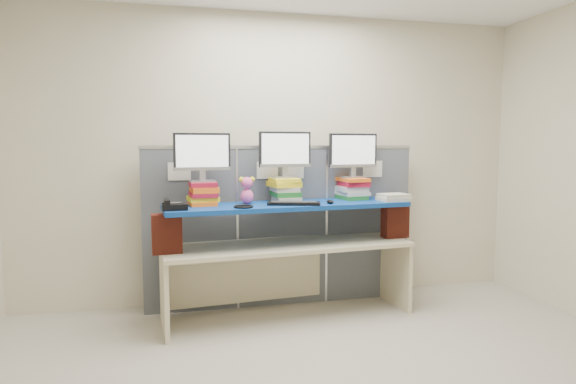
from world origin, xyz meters
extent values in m
cube|color=beige|center=(0.00, 0.00, 1.40)|extent=(5.00, 4.00, 2.80)
cube|color=#4E535C|center=(-0.87, 1.78, 0.75)|extent=(0.85, 0.05, 1.50)
cube|color=#4E535C|center=(0.00, 1.78, 0.75)|extent=(0.85, 0.05, 1.50)
cube|color=#4E535C|center=(0.87, 1.78, 0.75)|extent=(0.85, 0.05, 1.50)
cube|color=silver|center=(0.00, 1.78, 1.51)|extent=(2.60, 0.06, 0.03)
cube|color=white|center=(-0.95, 1.75, 1.30)|extent=(0.20, 0.00, 0.16)
cube|color=white|center=(-0.15, 1.75, 1.30)|extent=(0.20, 0.00, 0.16)
cube|color=white|center=(0.10, 1.75, 1.30)|extent=(0.20, 0.00, 0.16)
cube|color=white|center=(0.90, 1.75, 1.30)|extent=(0.20, 0.00, 0.16)
cube|color=beige|center=(-0.03, 1.44, 0.65)|extent=(2.24, 0.84, 0.04)
cube|color=beige|center=(-1.10, 1.34, 0.31)|extent=(0.09, 0.59, 0.63)
cube|color=beige|center=(1.05, 1.53, 0.31)|extent=(0.09, 0.59, 0.63)
cube|color=maroon|center=(-1.06, 1.29, 0.83)|extent=(0.25, 0.15, 0.32)
cube|color=maroon|center=(1.02, 1.48, 0.83)|extent=(0.25, 0.15, 0.32)
cube|color=navy|center=(-0.03, 1.44, 1.00)|extent=(2.18, 0.73, 0.04)
cube|color=orange|center=(-0.77, 1.49, 1.04)|extent=(0.24, 0.30, 0.03)
cube|color=yellow|center=(-0.76, 1.50, 1.08)|extent=(0.27, 0.29, 0.04)
cube|color=#A9132C|center=(-0.76, 1.50, 1.11)|extent=(0.24, 0.31, 0.04)
cube|color=orange|center=(-0.75, 1.49, 1.16)|extent=(0.24, 0.30, 0.05)
cube|color=#A9132C|center=(-0.76, 1.49, 1.20)|extent=(0.23, 0.29, 0.04)
cube|color=#B9B7B1|center=(-0.01, 1.55, 1.05)|extent=(0.23, 0.29, 0.05)
cube|color=#1D6E2B|center=(-0.02, 1.56, 1.10)|extent=(0.24, 0.31, 0.05)
cube|color=#B9B7B1|center=(-0.03, 1.56, 1.14)|extent=(0.23, 0.28, 0.04)
cube|color=yellow|center=(-0.03, 1.56, 1.18)|extent=(0.28, 0.32, 0.05)
cube|color=yellow|center=(-0.03, 1.56, 1.22)|extent=(0.25, 0.30, 0.03)
cube|color=#1D6E2B|center=(0.63, 1.61, 1.04)|extent=(0.25, 0.30, 0.04)
cube|color=#B9B7B1|center=(0.65, 1.63, 1.08)|extent=(0.27, 0.32, 0.03)
cube|color=#B9B7B1|center=(0.64, 1.62, 1.12)|extent=(0.25, 0.28, 0.05)
cube|color=#A9132C|center=(0.65, 1.62, 1.17)|extent=(0.24, 0.28, 0.05)
cube|color=orange|center=(0.64, 1.61, 1.21)|extent=(0.26, 0.33, 0.03)
cube|color=gray|center=(-0.76, 1.49, 1.23)|extent=(0.22, 0.15, 0.01)
cube|color=gray|center=(-0.76, 1.49, 1.28)|extent=(0.05, 0.04, 0.09)
cube|color=black|center=(-0.76, 1.49, 1.48)|extent=(0.48, 0.08, 0.32)
cube|color=white|center=(-0.76, 1.47, 1.48)|extent=(0.44, 0.04, 0.28)
cube|color=gray|center=(-0.03, 1.56, 1.25)|extent=(0.22, 0.15, 0.01)
cube|color=gray|center=(-0.03, 1.56, 1.30)|extent=(0.05, 0.04, 0.09)
cube|color=black|center=(-0.03, 1.56, 1.50)|extent=(0.48, 0.08, 0.32)
cube|color=white|center=(-0.03, 1.54, 1.50)|extent=(0.44, 0.04, 0.28)
cube|color=gray|center=(0.64, 1.62, 1.23)|extent=(0.22, 0.15, 0.01)
cube|color=gray|center=(0.64, 1.62, 1.28)|extent=(0.05, 0.04, 0.09)
cube|color=black|center=(0.64, 1.62, 1.48)|extent=(0.48, 0.08, 0.32)
cube|color=white|center=(0.64, 1.60, 1.48)|extent=(0.44, 0.04, 0.28)
cube|color=black|center=(0.00, 1.32, 1.04)|extent=(0.47, 0.27, 0.02)
cube|color=#29282B|center=(0.00, 1.32, 1.05)|extent=(0.40, 0.20, 0.00)
ellipsoid|color=black|center=(0.33, 1.33, 1.04)|extent=(0.07, 0.11, 0.03)
cube|color=black|center=(-1.00, 1.24, 1.05)|extent=(0.21, 0.19, 0.05)
cube|color=#29282B|center=(-1.00, 1.24, 1.08)|extent=(0.10, 0.10, 0.01)
cube|color=black|center=(-1.05, 1.24, 1.09)|extent=(0.05, 0.18, 0.03)
torus|color=black|center=(-0.45, 1.23, 1.03)|extent=(0.22, 0.22, 0.02)
ellipsoid|color=#E15598|center=(-0.38, 1.48, 1.09)|extent=(0.11, 0.10, 0.13)
sphere|color=#E15598|center=(-0.38, 1.48, 1.21)|extent=(0.10, 0.10, 0.10)
sphere|color=yellow|center=(-0.43, 1.48, 1.24)|extent=(0.05, 0.05, 0.05)
sphere|color=yellow|center=(-0.34, 1.48, 1.24)|extent=(0.05, 0.05, 0.05)
cube|color=beige|center=(0.96, 1.41, 1.04)|extent=(0.29, 0.24, 0.03)
cube|color=beige|center=(0.96, 1.41, 1.07)|extent=(0.28, 0.23, 0.03)
camera|label=1|loc=(-0.98, -2.65, 1.54)|focal=30.00mm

